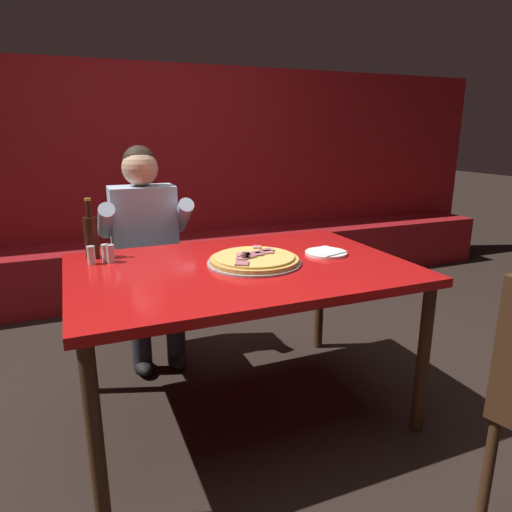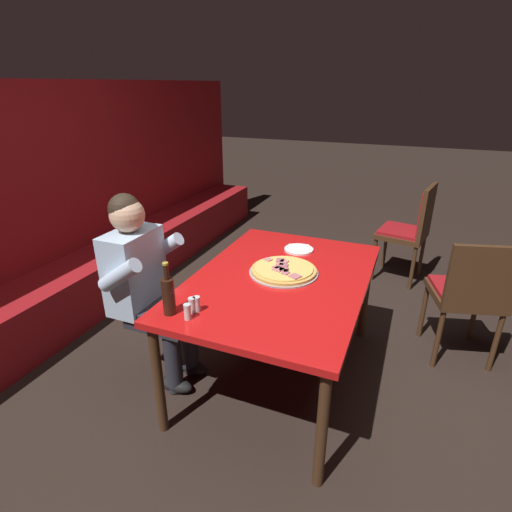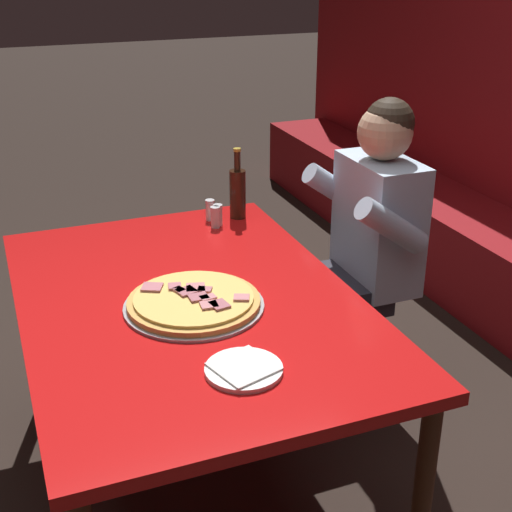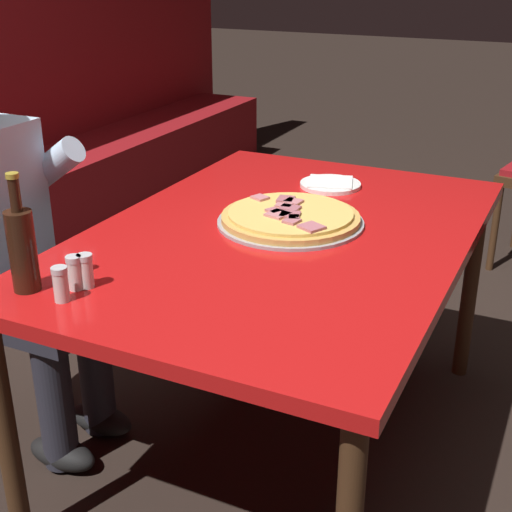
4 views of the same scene
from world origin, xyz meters
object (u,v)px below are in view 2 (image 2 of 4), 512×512
plate_white_paper (299,249)px  shaker_red_pepper_flakes (187,312)px  beer_bottle (168,295)px  diner_seated_blue_shirt (147,283)px  shaker_black_pepper (197,305)px  pizza (284,270)px  dining_chair_near_left (471,290)px  shaker_parmesan (192,306)px  dining_chair_far_left (411,226)px  main_dining_table (280,287)px

plate_white_paper → shaker_red_pepper_flakes: 1.13m
beer_bottle → diner_seated_blue_shirt: bearing=50.6°
shaker_black_pepper → diner_seated_blue_shirt: diner_seated_blue_shirt is taller
pizza → diner_seated_blue_shirt: bearing=115.0°
plate_white_paper → dining_chair_near_left: (0.20, -1.17, -0.20)m
shaker_parmesan → dining_chair_far_left: 2.66m
shaker_parmesan → dining_chair_near_left: bearing=-49.5°
pizza → shaker_red_pepper_flakes: bearing=158.0°
plate_white_paper → dining_chair_far_left: 1.61m
dining_chair_near_left → pizza: bearing=117.6°
main_dining_table → diner_seated_blue_shirt: 0.84m
plate_white_paper → beer_bottle: beer_bottle is taller
main_dining_table → pizza: bearing=-1.6°
main_dining_table → shaker_red_pepper_flakes: size_ratio=17.70×
plate_white_paper → beer_bottle: size_ratio=0.72×
shaker_parmesan → shaker_red_pepper_flakes: (-0.07, -0.01, 0.00)m
main_dining_table → dining_chair_near_left: 1.34m
shaker_black_pepper → shaker_parmesan: 0.03m
plate_white_paper → shaker_black_pepper: 1.04m
shaker_black_pepper → shaker_red_pepper_flakes: bearing=176.2°
pizza → shaker_parmesan: bearing=155.1°
plate_white_paper → shaker_red_pepper_flakes: (-1.10, 0.26, 0.03)m
plate_white_paper → shaker_parmesan: size_ratio=2.44×
dining_chair_near_left → shaker_red_pepper_flakes: bearing=132.2°
beer_bottle → shaker_black_pepper: size_ratio=3.40×
pizza → shaker_parmesan: shaker_parmesan is taller
plate_white_paper → beer_bottle: 1.15m
main_dining_table → plate_white_paper: 0.47m
beer_bottle → shaker_black_pepper: 0.16m
main_dining_table → shaker_parmesan: 0.65m
main_dining_table → pizza: pizza is taller
plate_white_paper → dining_chair_near_left: size_ratio=0.22×
beer_bottle → dining_chair_near_left: size_ratio=0.31×
main_dining_table → pizza: 0.11m
diner_seated_blue_shirt → dining_chair_near_left: bearing=-63.5°
beer_bottle → shaker_parmesan: 0.14m
shaker_black_pepper → diner_seated_blue_shirt: bearing=64.1°
shaker_red_pepper_flakes → dining_chair_near_left: size_ratio=0.09×
beer_bottle → shaker_black_pepper: bearing=-59.1°
dining_chair_far_left → main_dining_table: bearing=159.3°
plate_white_paper → dining_chair_far_left: dining_chair_far_left is taller
main_dining_table → beer_bottle: beer_bottle is taller
pizza → shaker_black_pepper: (-0.62, 0.28, 0.02)m
plate_white_paper → shaker_black_pepper: shaker_black_pepper is taller
main_dining_table → diner_seated_blue_shirt: bearing=110.8°
plate_white_paper → main_dining_table: bearing=-177.8°
beer_bottle → pizza: bearing=-30.1°
plate_white_paper → shaker_parmesan: bearing=165.1°
plate_white_paper → diner_seated_blue_shirt: diner_seated_blue_shirt is taller
diner_seated_blue_shirt → dining_chair_far_left: size_ratio=1.28×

